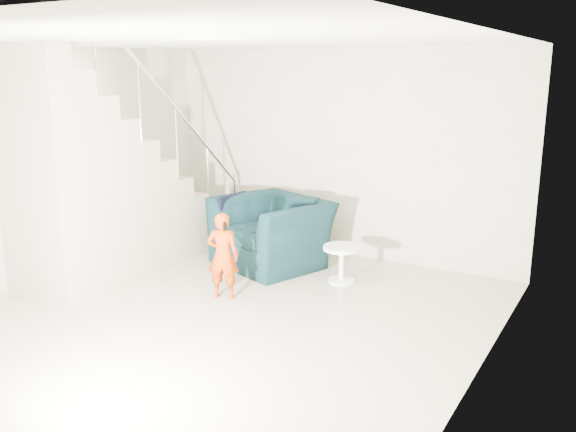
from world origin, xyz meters
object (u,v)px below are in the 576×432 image
Objects in this scene: armchair at (272,232)px; toddler at (223,256)px; side_table at (342,258)px; staircase at (105,198)px.

armchair is 1.36× the size of toddler.
armchair is 1.08m from side_table.
armchair is 1.26m from toddler.
staircase reaches higher than toddler.
armchair is 2.98× the size of side_table.
staircase is at bearing -155.89° from side_table.
armchair is 0.36× the size of staircase.
side_table is at bearing 11.19° from armchair.
toddler is 1.75m from staircase.
armchair is at bearing 40.69° from staircase.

